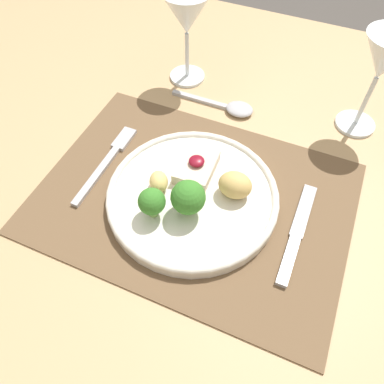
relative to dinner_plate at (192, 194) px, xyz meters
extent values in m
plane|color=#4C4742|center=(0.00, 0.01, -0.76)|extent=(8.00, 8.00, 0.00)
cube|color=tan|center=(0.00, 0.01, -0.03)|extent=(1.59, 1.21, 0.03)
cylinder|color=tan|center=(-0.72, 0.54, -0.40)|extent=(0.06, 0.06, 0.71)
cube|color=brown|center=(0.00, 0.01, -0.02)|extent=(0.49, 0.35, 0.00)
cylinder|color=silver|center=(0.00, 0.00, -0.01)|extent=(0.27, 0.27, 0.02)
torus|color=silver|center=(0.00, 0.00, 0.00)|extent=(0.27, 0.27, 0.01)
cube|color=beige|center=(-0.01, 0.04, 0.01)|extent=(0.06, 0.08, 0.02)
ellipsoid|color=maroon|center=(-0.01, 0.04, 0.02)|extent=(0.03, 0.03, 0.01)
cylinder|color=#84B256|center=(0.01, -0.03, 0.01)|extent=(0.01, 0.01, 0.02)
sphere|color=#387A28|center=(0.01, -0.03, 0.04)|extent=(0.05, 0.05, 0.05)
cylinder|color=#84B256|center=(-0.04, -0.06, 0.01)|extent=(0.01, 0.01, 0.02)
sphere|color=#387A28|center=(-0.04, -0.06, 0.03)|extent=(0.04, 0.04, 0.04)
ellipsoid|color=#DBBC6B|center=(-0.05, -0.01, 0.01)|extent=(0.04, 0.05, 0.03)
ellipsoid|color=tan|center=(0.06, 0.03, 0.02)|extent=(0.05, 0.05, 0.04)
cube|color=#B2B2B7|center=(-0.16, -0.02, -0.01)|extent=(0.01, 0.13, 0.01)
cube|color=#B2B2B7|center=(-0.16, 0.07, -0.01)|extent=(0.02, 0.05, 0.01)
cube|color=#B2B2B7|center=(0.17, -0.04, -0.01)|extent=(0.02, 0.08, 0.01)
cube|color=#B2B2B7|center=(0.17, 0.05, -0.01)|extent=(0.02, 0.10, 0.00)
cube|color=#B2B2B7|center=(-0.08, 0.23, -0.02)|extent=(0.12, 0.01, 0.01)
ellipsoid|color=#B2B2B7|center=(0.00, 0.23, -0.01)|extent=(0.05, 0.04, 0.02)
cylinder|color=white|center=(0.21, 0.28, -0.02)|extent=(0.07, 0.07, 0.01)
cylinder|color=white|center=(0.21, 0.28, 0.04)|extent=(0.01, 0.01, 0.10)
cylinder|color=white|center=(-0.13, 0.29, -0.02)|extent=(0.07, 0.07, 0.01)
cylinder|color=white|center=(-0.13, 0.29, 0.03)|extent=(0.01, 0.01, 0.09)
cone|color=white|center=(-0.13, 0.29, 0.12)|extent=(0.09, 0.09, 0.08)
camera|label=1|loc=(0.13, -0.31, 0.47)|focal=35.00mm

